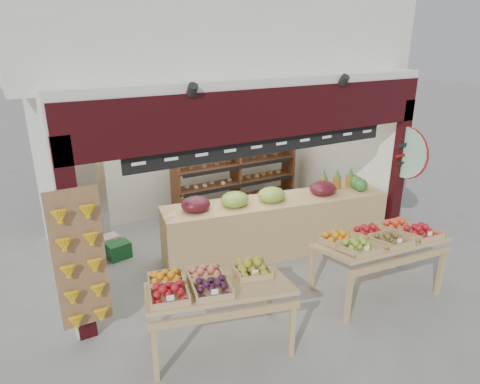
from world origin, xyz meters
name	(u,v)px	position (x,y,z in m)	size (l,w,h in m)	color
ground	(235,252)	(0.00, 0.00, 0.00)	(60.00, 60.00, 0.00)	slate
shop_structure	(191,20)	(0.00, 1.61, 3.92)	(6.36, 5.12, 5.40)	white
banana_board	(81,263)	(-2.73, -1.17, 1.12)	(0.60, 0.15, 1.80)	olive
gift_sign	(405,153)	(2.75, -1.15, 1.75)	(0.04, 0.93, 0.92)	#ACD8BC
back_shelving	(236,164)	(0.88, 1.56, 1.12)	(2.77, 0.45, 1.73)	brown
refrigerator	(82,198)	(-2.22, 1.80, 0.85)	(0.66, 0.66, 1.70)	silver
cardboard_stack	(98,248)	(-2.18, 0.89, 0.23)	(1.00, 0.74, 0.63)	silver
mid_counter	(275,224)	(0.64, -0.32, 0.54)	(4.05, 1.45, 1.23)	tan
display_table_left	(208,286)	(-1.44, -1.97, 0.85)	(1.92, 1.38, 1.09)	tan
display_table_right	(380,239)	(1.23, -2.14, 0.88)	(1.86, 1.16, 1.11)	tan
watermelon_pile	(367,234)	(2.31, -0.90, 0.18)	(0.60, 0.62, 0.47)	#1B531D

